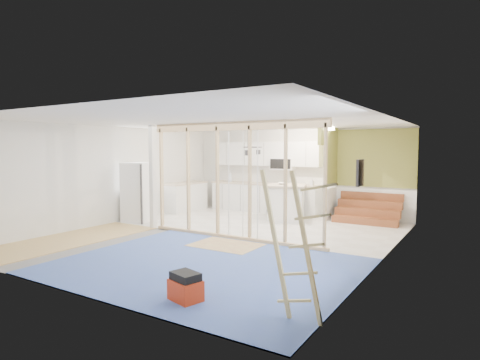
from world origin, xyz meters
The scene contains 17 objects.
room centered at (0.00, 0.00, 1.30)m, with size 7.01×8.01×2.61m.
floor_overlays centered at (0.07, 0.06, 0.01)m, with size 7.00×8.00×0.03m.
stud_frame centered at (-0.22, 0.00, 1.58)m, with size 4.66×0.14×2.60m.
base_cabinets centered at (-1.61, 3.36, 0.47)m, with size 4.45×2.24×0.93m.
upper_cabinets centered at (-0.84, 3.82, 1.82)m, with size 3.60×0.41×0.85m.
green_partition centered at (2.04, 3.66, 0.94)m, with size 2.25×1.51×2.60m.
pot_rack centered at (-0.31, 1.89, 2.00)m, with size 0.52×0.52×0.72m.
sheathing_panel centered at (3.48, -2.00, 1.30)m, with size 0.02×4.00×2.60m, color tan.
electrical_panel centered at (3.43, -1.40, 1.65)m, with size 0.04×0.30×0.40m, color #333237.
ceiling_light centered at (1.40, 3.00, 2.54)m, with size 0.32×0.32×0.08m, color #FFEABF.
fridge centered at (-3.08, 0.45, 0.82)m, with size 0.85×0.82×1.63m.
island centered at (0.33, 2.70, 0.51)m, with size 1.32×1.32×1.02m.
bowl centered at (0.24, 2.64, 1.05)m, with size 0.25×0.25×0.06m, color silver.
soap_bottle_a centered at (-2.12, 3.61, 1.10)m, with size 0.13×0.13×0.33m, color silver.
soap_bottle_b centered at (0.70, 3.68, 1.04)m, with size 0.10×0.10×0.21m, color silver.
toolbox centered at (1.73, -3.40, 0.19)m, with size 0.48×0.41×0.39m.
ladder centered at (3.18, -3.20, 0.89)m, with size 0.94×0.04×1.75m.
Camera 1 is at (5.02, -7.39, 2.00)m, focal length 30.00 mm.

